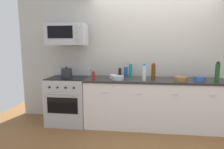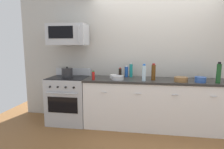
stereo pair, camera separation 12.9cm
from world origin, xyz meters
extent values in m
plane|color=brown|center=(0.00, 0.00, 0.00)|extent=(6.85, 6.85, 0.00)
cube|color=#B7B2A8|center=(0.00, 0.41, 1.35)|extent=(5.71, 0.10, 2.70)
cube|color=white|center=(0.00, 0.00, 0.44)|extent=(2.59, 0.62, 0.88)
cube|color=#2D2B28|center=(0.00, 0.00, 0.90)|extent=(2.62, 0.65, 0.04)
cube|color=black|center=(0.00, -0.28, 0.05)|extent=(2.59, 0.02, 0.10)
cylinder|color=silver|center=(-0.91, -0.32, 0.72)|extent=(0.10, 0.02, 0.02)
cylinder|color=silver|center=(-0.30, -0.32, 0.72)|extent=(0.10, 0.02, 0.02)
cylinder|color=silver|center=(0.30, -0.32, 0.72)|extent=(0.10, 0.02, 0.02)
cylinder|color=silver|center=(0.91, -0.32, 0.72)|extent=(0.10, 0.02, 0.02)
cube|color=#B7BABF|center=(-1.68, 0.00, 0.46)|extent=(0.76, 0.64, 0.91)
cube|color=black|center=(-1.68, -0.32, 0.45)|extent=(0.58, 0.01, 0.30)
cylinder|color=#B7BABF|center=(-1.68, -0.35, 0.68)|extent=(0.61, 0.02, 0.02)
cube|color=#B7BABF|center=(-1.68, 0.29, 0.99)|extent=(0.76, 0.06, 0.16)
cube|color=black|center=(-1.68, 0.00, 0.92)|extent=(0.73, 0.61, 0.01)
cylinder|color=black|center=(-1.91, -0.33, 0.79)|extent=(0.04, 0.02, 0.04)
cylinder|color=black|center=(-1.76, -0.33, 0.79)|extent=(0.04, 0.02, 0.04)
cylinder|color=black|center=(-1.61, -0.33, 0.79)|extent=(0.04, 0.02, 0.04)
cylinder|color=black|center=(-1.46, -0.33, 0.79)|extent=(0.04, 0.02, 0.04)
cube|color=#B7BABF|center=(-1.68, 0.05, 1.75)|extent=(0.74, 0.40, 0.40)
cube|color=black|center=(-1.74, -0.15, 1.78)|extent=(0.48, 0.01, 0.22)
cube|color=#B7BABF|center=(-1.39, -0.17, 1.75)|extent=(0.02, 0.04, 0.30)
cylinder|color=#B21914|center=(-1.12, -0.22, 1.00)|extent=(0.05, 0.05, 0.15)
cylinder|color=#19721E|center=(-1.12, -0.22, 1.08)|extent=(0.03, 0.03, 0.02)
cylinder|color=#59330F|center=(-0.04, -0.08, 1.06)|extent=(0.07, 0.07, 0.28)
cylinder|color=maroon|center=(-0.04, -0.08, 1.21)|extent=(0.05, 0.05, 0.03)
cylinder|color=#1E4CA5|center=(-0.55, 0.20, 1.02)|extent=(0.07, 0.07, 0.21)
cylinder|color=silver|center=(-0.55, 0.20, 1.14)|extent=(0.04, 0.04, 0.02)
cylinder|color=#19471E|center=(1.00, -0.20, 1.08)|extent=(0.07, 0.07, 0.32)
cylinder|color=black|center=(1.00, -0.20, 1.26)|extent=(0.05, 0.05, 0.03)
cylinder|color=black|center=(-0.67, 0.11, 1.01)|extent=(0.06, 0.06, 0.18)
cylinder|color=maroon|center=(-0.67, 0.11, 1.11)|extent=(0.04, 0.04, 0.02)
cylinder|color=#197F7A|center=(-0.46, 0.21, 1.05)|extent=(0.06, 0.06, 0.26)
cylinder|color=beige|center=(-0.46, 0.21, 1.19)|extent=(0.04, 0.04, 0.03)
cylinder|color=silver|center=(-0.21, -0.18, 1.06)|extent=(0.07, 0.07, 0.27)
cylinder|color=blue|center=(-0.21, -0.18, 1.21)|extent=(0.05, 0.05, 0.03)
cylinder|color=#B2B5BA|center=(-0.68, -0.14, 0.96)|extent=(0.22, 0.22, 0.08)
torus|color=#B2B5BA|center=(-0.68, -0.14, 0.99)|extent=(0.22, 0.22, 0.01)
cylinder|color=#B2B5BA|center=(-0.68, -0.14, 0.93)|extent=(0.12, 0.12, 0.01)
cylinder|color=brown|center=(0.42, -0.15, 0.96)|extent=(0.23, 0.23, 0.08)
torus|color=brown|center=(0.42, -0.15, 0.99)|extent=(0.23, 0.23, 0.01)
cylinder|color=brown|center=(0.42, -0.15, 0.93)|extent=(0.12, 0.12, 0.01)
cylinder|color=#2D519E|center=(0.73, -0.16, 0.97)|extent=(0.18, 0.18, 0.09)
torus|color=#2D519E|center=(0.73, -0.16, 1.01)|extent=(0.18, 0.18, 0.01)
cylinder|color=#2D519E|center=(0.73, -0.16, 0.93)|extent=(0.10, 0.10, 0.01)
cylinder|color=white|center=(-0.78, 0.03, 0.95)|extent=(0.14, 0.14, 0.07)
torus|color=white|center=(-0.78, 0.03, 0.99)|extent=(0.14, 0.14, 0.01)
cylinder|color=white|center=(-0.78, 0.03, 0.93)|extent=(0.08, 0.08, 0.01)
cylinder|color=#262628|center=(-1.68, -0.05, 1.01)|extent=(0.21, 0.21, 0.18)
sphere|color=black|center=(-1.68, -0.05, 1.12)|extent=(0.04, 0.04, 0.04)
camera|label=1|loc=(-0.40, -3.47, 1.51)|focal=29.77mm
camera|label=2|loc=(-0.27, -3.45, 1.51)|focal=29.77mm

